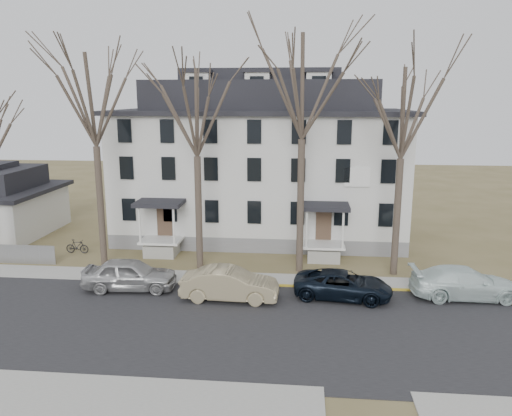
# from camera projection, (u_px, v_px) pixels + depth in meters

# --- Properties ---
(ground) EXTENTS (120.00, 120.00, 0.00)m
(ground) POSITION_uv_depth(u_px,v_px,m) (272.00, 351.00, 20.27)
(ground) COLOR brown
(ground) RESTS_ON ground
(main_road) EXTENTS (120.00, 10.00, 0.04)m
(main_road) POSITION_uv_depth(u_px,v_px,m) (275.00, 329.00, 22.21)
(main_road) COLOR #27272A
(main_road) RESTS_ON ground
(far_sidewalk) EXTENTS (120.00, 2.00, 0.08)m
(far_sidewalk) POSITION_uv_depth(u_px,v_px,m) (281.00, 281.00, 28.05)
(far_sidewalk) COLOR #A09F97
(far_sidewalk) RESTS_ON ground
(near_sidewalk_left) EXTENTS (20.00, 5.00, 0.08)m
(near_sidewalk_left) POSITION_uv_depth(u_px,v_px,m) (16.00, 416.00, 16.15)
(near_sidewalk_left) COLOR #A09F97
(near_sidewalk_left) RESTS_ON ground
(yellow_curb) EXTENTS (14.00, 0.25, 0.06)m
(yellow_curb) POSITION_uv_depth(u_px,v_px,m) (373.00, 290.00, 26.71)
(yellow_curb) COLOR gold
(yellow_curb) RESTS_ON ground
(boarding_house) EXTENTS (20.80, 12.36, 12.05)m
(boarding_house) POSITION_uv_depth(u_px,v_px,m) (261.00, 163.00, 36.74)
(boarding_house) COLOR slate
(boarding_house) RESTS_ON ground
(tree_far_left) EXTENTS (8.40, 8.40, 13.72)m
(tree_far_left) POSITION_uv_depth(u_px,v_px,m) (93.00, 93.00, 28.58)
(tree_far_left) COLOR #473B31
(tree_far_left) RESTS_ON ground
(tree_mid_left) EXTENTS (7.80, 7.80, 12.74)m
(tree_mid_left) POSITION_uv_depth(u_px,v_px,m) (196.00, 106.00, 28.18)
(tree_mid_left) COLOR #473B31
(tree_mid_left) RESTS_ON ground
(tree_center) EXTENTS (9.00, 9.00, 14.70)m
(tree_center) POSITION_uv_depth(u_px,v_px,m) (303.00, 79.00, 27.31)
(tree_center) COLOR #473B31
(tree_center) RESTS_ON ground
(tree_mid_right) EXTENTS (7.80, 7.80, 12.74)m
(tree_mid_right) POSITION_uv_depth(u_px,v_px,m) (404.00, 107.00, 27.12)
(tree_mid_right) COLOR #473B31
(tree_mid_right) RESTS_ON ground
(car_silver) EXTENTS (5.06, 2.32, 1.68)m
(car_silver) POSITION_uv_depth(u_px,v_px,m) (130.00, 275.00, 26.58)
(car_silver) COLOR #AFAFAF
(car_silver) RESTS_ON ground
(car_tan) EXTENTS (4.97, 1.85, 1.62)m
(car_tan) POSITION_uv_depth(u_px,v_px,m) (230.00, 285.00, 25.27)
(car_tan) COLOR tan
(car_tan) RESTS_ON ground
(car_navy) EXTENTS (5.22, 2.88, 1.38)m
(car_navy) POSITION_uv_depth(u_px,v_px,m) (343.00, 285.00, 25.52)
(car_navy) COLOR black
(car_navy) RESTS_ON ground
(car_white) EXTENTS (5.55, 2.45, 1.59)m
(car_white) POSITION_uv_depth(u_px,v_px,m) (465.00, 284.00, 25.49)
(car_white) COLOR silver
(car_white) RESTS_ON ground
(bicycle_left) EXTENTS (1.82, 0.73, 0.94)m
(bicycle_left) POSITION_uv_depth(u_px,v_px,m) (161.00, 246.00, 33.16)
(bicycle_left) COLOR black
(bicycle_left) RESTS_ON ground
(bicycle_right) EXTENTS (1.56, 0.49, 0.93)m
(bicycle_right) POSITION_uv_depth(u_px,v_px,m) (77.00, 247.00, 32.85)
(bicycle_right) COLOR black
(bicycle_right) RESTS_ON ground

